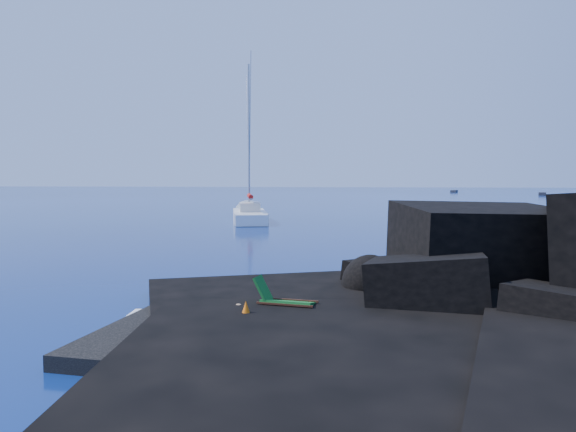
% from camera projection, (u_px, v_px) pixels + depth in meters
% --- Properties ---
extents(ground, '(400.00, 400.00, 0.00)m').
position_uv_depth(ground, '(94.00, 343.00, 13.16)').
color(ground, '#041240').
rests_on(ground, ground).
extents(beach, '(9.08, 6.86, 0.70)m').
position_uv_depth(beach, '(286.00, 344.00, 13.07)').
color(beach, black).
rests_on(beach, ground).
extents(surf_foam, '(10.00, 8.00, 0.06)m').
position_uv_depth(surf_foam, '(322.00, 302.00, 17.45)').
color(surf_foam, white).
rests_on(surf_foam, ground).
extents(sailboat, '(5.73, 13.34, 13.70)m').
position_uv_depth(sailboat, '(250.00, 222.00, 48.67)').
color(sailboat, white).
rests_on(sailboat, ground).
extents(deck_chair, '(1.63, 0.92, 1.06)m').
position_uv_depth(deck_chair, '(288.00, 294.00, 14.38)').
color(deck_chair, '#156222').
rests_on(deck_chair, beach).
extents(towel, '(1.86, 1.15, 0.05)m').
position_uv_depth(towel, '(221.00, 313.00, 14.51)').
color(towel, silver).
rests_on(towel, beach).
extents(sunbather, '(1.71, 0.81, 0.27)m').
position_uv_depth(sunbather, '(221.00, 307.00, 14.50)').
color(sunbather, tan).
rests_on(sunbather, towel).
extents(marker_cone, '(0.47, 0.47, 0.57)m').
position_uv_depth(marker_cone, '(246.00, 312.00, 13.49)').
color(marker_cone, orange).
rests_on(marker_cone, beach).
extents(distant_boat_a, '(2.49, 4.42, 0.56)m').
position_uv_depth(distant_boat_a, '(454.00, 192.00, 141.07)').
color(distant_boat_a, '#2A2B30').
rests_on(distant_boat_a, ground).
extents(distant_boat_b, '(2.67, 4.88, 0.62)m').
position_uv_depth(distant_boat_b, '(542.00, 195.00, 118.79)').
color(distant_boat_b, '#242328').
rests_on(distant_boat_b, ground).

